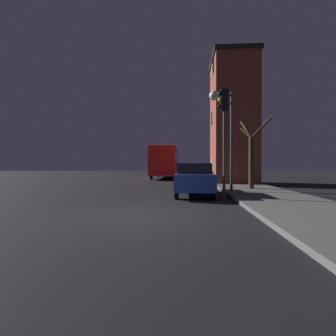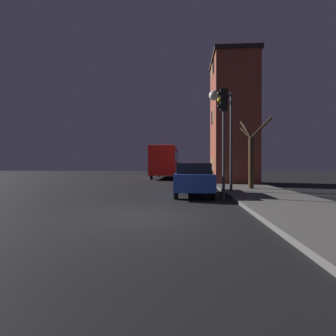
% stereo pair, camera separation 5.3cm
% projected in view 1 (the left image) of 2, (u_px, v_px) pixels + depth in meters
% --- Properties ---
extents(ground_plane, '(120.00, 120.00, 0.00)m').
position_uv_depth(ground_plane, '(146.00, 215.00, 7.76)').
color(ground_plane, black).
extents(sidewalk, '(3.56, 60.00, 0.14)m').
position_uv_depth(sidewalk, '(319.00, 215.00, 7.43)').
color(sidewalk, '#514F4C').
rests_on(sidewalk, ground).
extents(brick_building, '(3.50, 4.80, 10.10)m').
position_uv_depth(brick_building, '(233.00, 119.00, 21.23)').
color(brick_building, brown).
rests_on(brick_building, sidewalk).
extents(streetlamp, '(1.23, 0.51, 5.25)m').
position_uv_depth(streetlamp, '(222.00, 114.00, 13.63)').
color(streetlamp, '#38383A').
rests_on(streetlamp, sidewalk).
extents(traffic_light, '(0.43, 0.24, 4.68)m').
position_uv_depth(traffic_light, '(224.00, 121.00, 11.00)').
color(traffic_light, '#38383A').
rests_on(traffic_light, ground).
extents(bare_tree, '(1.69, 1.80, 4.12)m').
position_uv_depth(bare_tree, '(251.00, 154.00, 15.19)').
color(bare_tree, '#382819').
rests_on(bare_tree, sidewalk).
extents(bus, '(2.61, 11.14, 3.53)m').
position_uv_depth(bus, '(166.00, 160.00, 30.60)').
color(bus, red).
rests_on(bus, ground).
extents(car_near_lane, '(1.74, 4.51, 1.57)m').
position_uv_depth(car_near_lane, '(194.00, 178.00, 12.77)').
color(car_near_lane, navy).
rests_on(car_near_lane, ground).
extents(car_mid_lane, '(1.80, 4.48, 1.55)m').
position_uv_depth(car_mid_lane, '(193.00, 173.00, 22.94)').
color(car_mid_lane, '#B21E19').
rests_on(car_mid_lane, ground).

